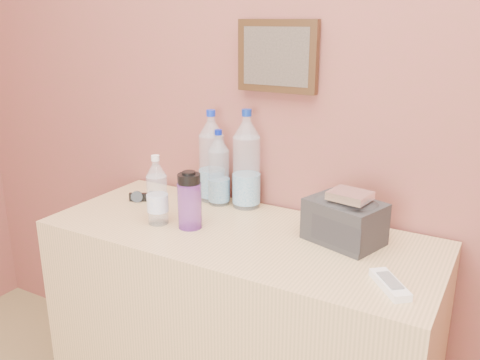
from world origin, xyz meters
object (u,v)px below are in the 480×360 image
Objects in this scene: pet_large_a at (219,172)px; pet_small at (157,194)px; pet_large_b at (212,161)px; sunglasses at (145,197)px; pet_large_c at (246,165)px; nalgene_bottle at (190,200)px; dresser at (239,337)px; toiletry_bag at (345,219)px; ac_remote at (390,284)px; foil_packet at (350,196)px.

pet_large_a reaches higher than pet_small.
pet_large_b is 2.86× the size of sunglasses.
pet_large_c is at bearing -6.87° from sunglasses.
pet_large_a is at bearing 98.62° from nalgene_bottle.
pet_small is (-0.08, -0.27, -0.02)m from pet_large_a.
pet_large_b is at bearing 137.86° from dresser.
nalgene_bottle is 0.52m from toiletry_bag.
pet_large_b is 0.31m from pet_small.
pet_large_b is at bearing 83.87° from pet_small.
nalgene_bottle is 0.87× the size of toiletry_bag.
ac_remote is (0.79, -0.36, -0.15)m from pet_large_b.
pet_large_c is 2.99× the size of sunglasses.
pet_large_a is at bearing -28.68° from pet_large_b.
pet_small is at bearing -122.23° from pet_large_c.
dresser is at bearing -146.23° from toiletry_bag.
dresser is 8.60× the size of ac_remote.
nalgene_bottle is (-0.07, -0.27, -0.07)m from pet_large_c.
pet_large_a reaches higher than ac_remote.
foil_packet is (0.45, -0.15, 0.00)m from pet_large_c.
toiletry_bag is at bearing -177.92° from ac_remote.
ac_remote is (0.82, -0.05, -0.10)m from pet_small.
pet_large_c is 2.40× the size of ac_remote.
pet_large_b is at bearing 107.40° from nalgene_bottle.
toiletry_bag is at bearing 16.56° from nalgene_bottle.
pet_small is at bearing -67.38° from sunglasses.
toiletry_bag reaches higher than ac_remote.
pet_large_c is 1.63× the size of toiletry_bag.
pet_large_b is 0.96× the size of pet_large_c.
pet_large_c reaches higher than foil_packet.
ac_remote is at bearing -24.26° from pet_large_b.
sunglasses is (-0.31, 0.13, -0.08)m from nalgene_bottle.
pet_large_c is 0.36m from pet_small.
dresser is 6.68× the size of nalgene_bottle.
toiletry_bag is (0.50, 0.15, -0.02)m from nalgene_bottle.
pet_large_a is 2.34× the size of sunglasses.
pet_large_b is at bearing 151.32° from pet_large_a.
pet_large_a is 0.57m from foil_packet.
nalgene_bottle reaches higher than toiletry_bag.
pet_large_b is at bearing 5.90° from sunglasses.
pet_large_b is 0.30m from nalgene_bottle.
pet_small is at bearing -168.44° from nalgene_bottle.
dresser is at bearing -42.14° from pet_large_b.
pet_large_a is 2.46× the size of foil_packet.
pet_large_b reaches higher than dresser.
dresser is at bearing -37.52° from sunglasses.
pet_large_a is at bearing 135.24° from dresser.
pet_large_a is 1.88× the size of ac_remote.
pet_small reaches higher than ac_remote.
pet_large_c is at bearing -0.79° from pet_large_b.
pet_large_b is at bearing 165.65° from foil_packet.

